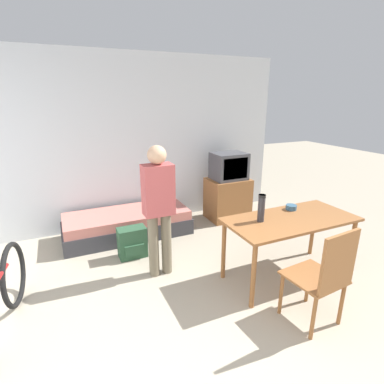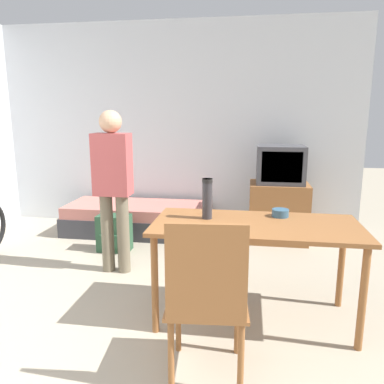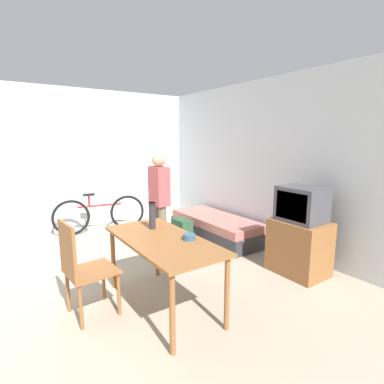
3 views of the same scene
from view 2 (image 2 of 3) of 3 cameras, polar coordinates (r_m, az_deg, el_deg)
The scene contains 9 objects.
wall_back at distance 5.15m, azimuth -5.05°, elevation 9.90°, with size 5.32×0.06×2.70m.
daybed at distance 4.91m, azimuth -8.04°, elevation -4.04°, with size 1.88×0.76×0.38m.
tv at distance 4.62m, azimuth 13.08°, elevation -0.91°, with size 0.69×0.52×1.16m.
dining_table at distance 2.77m, azimuth 9.67°, elevation -6.40°, with size 1.49×0.70×0.75m.
wooden_chair at distance 2.12m, azimuth 2.25°, elevation -15.41°, with size 0.50×0.50×0.99m.
person_standing at distance 3.60m, azimuth -11.95°, elevation 1.58°, with size 0.34×0.21×1.56m.
thermos_flask at distance 2.79m, azimuth 2.34°, elevation -0.77°, with size 0.08×0.08×0.31m.
mate_bowl at distance 2.95m, azimuth 13.31°, elevation -3.12°, with size 0.13×0.13×0.06m.
backpack at distance 4.32m, azimuth -11.75°, elevation -6.16°, with size 0.36×0.24×0.41m.
Camera 2 is at (1.22, -1.19, 1.53)m, focal length 35.00 mm.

